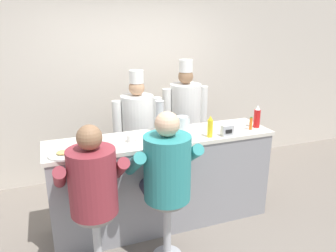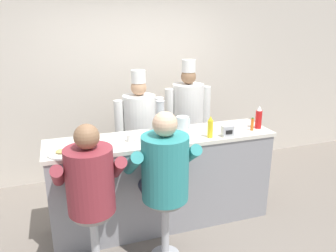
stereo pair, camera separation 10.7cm
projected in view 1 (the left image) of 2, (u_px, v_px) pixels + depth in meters
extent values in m
plane|color=slate|center=(172.00, 236.00, 3.55)|extent=(20.00, 20.00, 0.00)
cube|color=beige|center=(128.00, 84.00, 4.73)|extent=(10.00, 0.06, 2.70)
cube|color=gray|center=(163.00, 182.00, 3.66)|extent=(2.40, 0.58, 1.00)
cube|color=silver|center=(163.00, 138.00, 3.50)|extent=(2.45, 0.60, 0.04)
cylinder|color=red|center=(257.00, 119.00, 3.77)|extent=(0.07, 0.07, 0.21)
cone|color=white|center=(258.00, 107.00, 3.73)|extent=(0.06, 0.06, 0.06)
cylinder|color=yellow|center=(210.00, 128.00, 3.45)|extent=(0.06, 0.06, 0.19)
cone|color=yellow|center=(210.00, 118.00, 3.42)|extent=(0.05, 0.05, 0.05)
cylinder|color=orange|center=(251.00, 124.00, 3.70)|extent=(0.03, 0.03, 0.14)
cylinder|color=#287F2D|center=(251.00, 117.00, 3.68)|extent=(0.02, 0.02, 0.01)
cylinder|color=silver|center=(182.00, 125.00, 3.54)|extent=(0.13, 0.13, 0.20)
cube|color=silver|center=(189.00, 124.00, 3.56)|extent=(0.02, 0.02, 0.12)
cylinder|color=white|center=(64.00, 155.00, 2.99)|extent=(0.28, 0.28, 0.02)
ellipsoid|color=#E0BC60|center=(63.00, 152.00, 2.98)|extent=(0.13, 0.10, 0.03)
cylinder|color=#4C7FB7|center=(99.00, 148.00, 3.11)|extent=(0.14, 0.14, 0.05)
cylinder|color=white|center=(131.00, 138.00, 3.33)|extent=(0.08, 0.08, 0.08)
torus|color=white|center=(136.00, 137.00, 3.34)|extent=(0.06, 0.01, 0.06)
cylinder|color=beige|center=(168.00, 138.00, 3.34)|extent=(0.08, 0.08, 0.08)
torus|color=beige|center=(173.00, 137.00, 3.36)|extent=(0.06, 0.01, 0.06)
cylinder|color=#B7BABF|center=(160.00, 117.00, 3.60)|extent=(0.09, 0.09, 0.34)
cylinder|color=silver|center=(160.00, 101.00, 3.54)|extent=(0.10, 0.10, 0.01)
cube|color=silver|center=(227.00, 130.00, 3.50)|extent=(0.13, 0.07, 0.12)
cube|color=black|center=(229.00, 132.00, 3.47)|extent=(0.08, 0.01, 0.04)
cylinder|color=#B2B5BA|center=(98.00, 243.00, 2.92)|extent=(0.07, 0.07, 0.61)
cylinder|color=gray|center=(95.00, 214.00, 2.83)|extent=(0.34, 0.34, 0.05)
cylinder|color=#33384C|center=(80.00, 201.00, 2.96)|extent=(0.15, 0.41, 0.15)
cylinder|color=#33384C|center=(103.00, 197.00, 3.03)|extent=(0.15, 0.41, 0.15)
cylinder|color=maroon|center=(93.00, 182.00, 2.73)|extent=(0.41, 0.41, 0.58)
cylinder|color=maroon|center=(60.00, 178.00, 2.74)|extent=(0.11, 0.44, 0.35)
cylinder|color=maroon|center=(120.00, 168.00, 2.91)|extent=(0.11, 0.44, 0.35)
sphere|color=#8C6647|center=(89.00, 137.00, 2.61)|extent=(0.21, 0.21, 0.21)
cylinder|color=#B2B5BA|center=(167.00, 228.00, 3.14)|extent=(0.07, 0.07, 0.61)
cylinder|color=gray|center=(167.00, 200.00, 3.05)|extent=(0.34, 0.34, 0.05)
cylinder|color=#33384C|center=(149.00, 188.00, 3.19)|extent=(0.16, 0.43, 0.16)
cylinder|color=#33384C|center=(170.00, 184.00, 3.26)|extent=(0.16, 0.43, 0.16)
cylinder|color=teal|center=(167.00, 168.00, 2.95)|extent=(0.43, 0.43, 0.61)
cylinder|color=teal|center=(134.00, 164.00, 2.96)|extent=(0.11, 0.46, 0.37)
cylinder|color=teal|center=(189.00, 156.00, 3.14)|extent=(0.11, 0.46, 0.37)
sphere|color=#DBB28E|center=(167.00, 124.00, 2.82)|extent=(0.22, 0.22, 0.22)
cube|color=#232328|center=(139.00, 166.00, 4.36)|extent=(0.32, 0.17, 0.76)
cube|color=white|center=(140.00, 156.00, 4.28)|extent=(0.29, 0.02, 0.46)
cylinder|color=white|center=(138.00, 118.00, 4.16)|extent=(0.41, 0.41, 0.57)
sphere|color=tan|center=(137.00, 88.00, 4.04)|extent=(0.20, 0.20, 0.20)
cylinder|color=white|center=(136.00, 77.00, 4.00)|extent=(0.18, 0.18, 0.16)
cylinder|color=white|center=(117.00, 120.00, 4.07)|extent=(0.12, 0.12, 0.49)
cylinder|color=white|center=(157.00, 116.00, 4.25)|extent=(0.12, 0.12, 0.49)
cube|color=#232328|center=(184.00, 152.00, 4.78)|extent=(0.33, 0.18, 0.80)
cube|color=white|center=(186.00, 143.00, 4.69)|extent=(0.30, 0.02, 0.48)
cylinder|color=white|center=(185.00, 105.00, 4.57)|extent=(0.43, 0.43, 0.60)
sphere|color=#8C6647|center=(186.00, 76.00, 4.44)|extent=(0.21, 0.21, 0.21)
cylinder|color=white|center=(186.00, 66.00, 4.40)|extent=(0.19, 0.19, 0.17)
cylinder|color=white|center=(167.00, 107.00, 4.47)|extent=(0.12, 0.12, 0.51)
cylinder|color=white|center=(203.00, 104.00, 4.66)|extent=(0.12, 0.12, 0.51)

